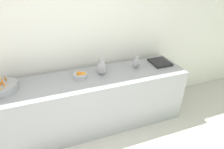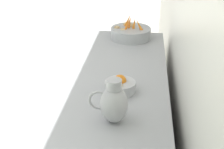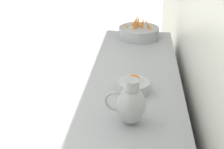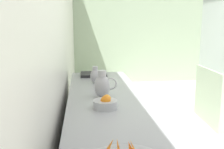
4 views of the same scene
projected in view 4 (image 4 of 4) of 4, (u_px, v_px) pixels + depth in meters
name	position (u px, v px, depth m)	size (l,w,h in m)	color
tile_wall_left	(57.00, 31.00, 2.56)	(0.10, 8.67, 3.00)	white
back_wall_green	(217.00, 27.00, 7.11)	(8.00, 0.10, 3.00)	#A8BF9E
prep_counter	(108.00, 148.00, 2.33)	(0.72, 2.81, 0.90)	#9EA0A5
orange_bowl	(105.00, 103.00, 2.04)	(0.20, 0.20, 0.11)	#ADAFB5
metal_pitcher_tall	(102.00, 85.00, 2.34)	(0.21, 0.15, 0.25)	#A3A3A8
metal_pitcher_short	(95.00, 76.00, 2.92)	(0.17, 0.12, 0.20)	#A3A3A8
counter_sink_basin	(93.00, 74.00, 3.37)	(0.34, 0.30, 0.04)	#232326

